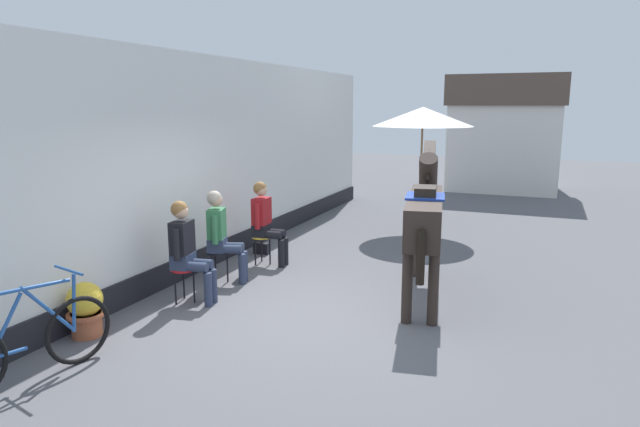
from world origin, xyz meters
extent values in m
plane|color=#56565B|center=(0.00, 3.00, 0.00)|extent=(40.00, 40.00, 0.00)
cube|color=white|center=(-2.55, 1.50, 1.70)|extent=(0.30, 14.00, 3.40)
cube|color=black|center=(-2.53, 1.50, 0.18)|extent=(0.34, 14.00, 0.36)
cube|color=silver|center=(1.40, 11.93, 1.30)|extent=(3.20, 2.40, 2.60)
cube|color=brown|center=(1.40, 11.93, 3.05)|extent=(3.40, 2.60, 0.90)
cylinder|color=red|center=(-1.76, -0.29, 0.46)|extent=(0.34, 0.34, 0.03)
cylinder|color=black|center=(-1.63, -0.27, 0.22)|extent=(0.02, 0.02, 0.45)
cylinder|color=black|center=(-1.85, -0.19, 0.22)|extent=(0.02, 0.02, 0.45)
cylinder|color=black|center=(-1.81, -0.43, 0.22)|extent=(0.02, 0.02, 0.45)
cube|color=#2D3851|center=(-1.76, -0.29, 0.58)|extent=(0.29, 0.35, 0.20)
cube|color=black|center=(-1.76, -0.29, 0.90)|extent=(0.27, 0.37, 0.44)
sphere|color=tan|center=(-1.76, -0.29, 1.25)|extent=(0.20, 0.20, 0.20)
sphere|color=olive|center=(-1.78, -0.30, 1.28)|extent=(0.22, 0.22, 0.22)
cylinder|color=#2D3851|center=(-1.59, -0.19, 0.53)|extent=(0.40, 0.19, 0.13)
cylinder|color=#2D3851|center=(-1.40, -0.15, 0.23)|extent=(0.11, 0.11, 0.46)
cylinder|color=#2D3851|center=(-1.56, -0.34, 0.53)|extent=(0.40, 0.19, 0.13)
cylinder|color=#2D3851|center=(-1.38, -0.31, 0.23)|extent=(0.11, 0.11, 0.46)
cylinder|color=black|center=(-1.78, -0.09, 0.85)|extent=(0.09, 0.09, 0.42)
cylinder|color=black|center=(-1.71, -0.49, 0.85)|extent=(0.09, 0.09, 0.42)
cylinder|color=black|center=(-1.82, 0.62, 0.46)|extent=(0.34, 0.34, 0.03)
cylinder|color=black|center=(-1.68, 0.67, 0.22)|extent=(0.02, 0.02, 0.45)
cylinder|color=black|center=(-1.92, 0.71, 0.22)|extent=(0.02, 0.02, 0.45)
cylinder|color=black|center=(-1.84, 0.48, 0.22)|extent=(0.02, 0.02, 0.45)
cube|color=#2D3851|center=(-1.82, 0.62, 0.58)|extent=(0.33, 0.38, 0.20)
cube|color=#337247|center=(-1.82, 0.62, 0.90)|extent=(0.32, 0.39, 0.44)
sphere|color=tan|center=(-1.82, 0.62, 1.25)|extent=(0.20, 0.20, 0.20)
sphere|color=#B2A38E|center=(-1.83, 0.61, 1.28)|extent=(0.22, 0.22, 0.22)
cylinder|color=#2D3851|center=(-1.66, 0.76, 0.53)|extent=(0.40, 0.25, 0.13)
cylinder|color=#2D3851|center=(-1.48, 0.82, 0.23)|extent=(0.11, 0.11, 0.46)
cylinder|color=#2D3851|center=(-1.61, 0.61, 0.53)|extent=(0.40, 0.25, 0.13)
cylinder|color=#2D3851|center=(-1.43, 0.67, 0.23)|extent=(0.11, 0.11, 0.46)
cylinder|color=#337247|center=(-1.86, 0.82, 0.85)|extent=(0.09, 0.09, 0.42)
cylinder|color=#337247|center=(-1.73, 0.44, 0.85)|extent=(0.09, 0.09, 0.42)
cylinder|color=gold|center=(-1.66, 1.73, 0.46)|extent=(0.34, 0.34, 0.03)
cylinder|color=black|center=(-1.52, 1.74, 0.22)|extent=(0.02, 0.02, 0.45)
cylinder|color=black|center=(-1.74, 1.85, 0.22)|extent=(0.02, 0.02, 0.45)
cylinder|color=black|center=(-1.73, 1.61, 0.22)|extent=(0.02, 0.02, 0.45)
cube|color=black|center=(-1.66, 1.73, 0.58)|extent=(0.26, 0.33, 0.20)
cube|color=maroon|center=(-1.66, 1.73, 0.90)|extent=(0.24, 0.35, 0.44)
sphere|color=tan|center=(-1.66, 1.73, 1.25)|extent=(0.20, 0.20, 0.20)
sphere|color=olive|center=(-1.68, 1.73, 1.28)|extent=(0.22, 0.22, 0.22)
cylinder|color=black|center=(-1.48, 1.82, 0.53)|extent=(0.39, 0.15, 0.13)
cylinder|color=black|center=(-1.29, 1.83, 0.23)|extent=(0.11, 0.11, 0.46)
cylinder|color=black|center=(-1.47, 1.66, 0.53)|extent=(0.39, 0.15, 0.13)
cylinder|color=black|center=(-1.28, 1.67, 0.23)|extent=(0.11, 0.11, 0.46)
cylinder|color=maroon|center=(-1.65, 1.93, 0.85)|extent=(0.09, 0.09, 0.42)
cylinder|color=maroon|center=(-1.63, 1.54, 0.85)|extent=(0.09, 0.09, 0.42)
cube|color=#2D231E|center=(1.17, 1.10, 1.16)|extent=(0.81, 2.24, 0.52)
cylinder|color=#2D231E|center=(0.85, 2.04, 0.45)|extent=(0.13, 0.13, 0.90)
cylinder|color=#2D231E|center=(1.15, 2.09, 0.45)|extent=(0.13, 0.13, 0.90)
cylinder|color=#2D231E|center=(1.18, 0.13, 0.45)|extent=(0.13, 0.13, 0.90)
cylinder|color=#2D231E|center=(1.48, 0.18, 0.45)|extent=(0.13, 0.13, 0.90)
cylinder|color=#2D231E|center=(0.96, 2.28, 1.55)|extent=(0.38, 0.67, 0.73)
cube|color=#2D231E|center=(0.90, 2.62, 1.86)|extent=(0.27, 0.55, 0.40)
cube|color=black|center=(0.96, 2.26, 1.69)|extent=(0.15, 0.63, 0.48)
cylinder|color=black|center=(1.36, -0.02, 0.89)|extent=(0.12, 0.12, 0.65)
cube|color=navy|center=(1.18, 1.00, 1.44)|extent=(0.60, 0.68, 0.03)
cube|color=black|center=(1.18, 1.00, 1.51)|extent=(0.35, 0.48, 0.12)
cylinder|color=#A85638|center=(-2.14, -1.65, 0.14)|extent=(0.34, 0.34, 0.28)
cylinder|color=#A85638|center=(-2.14, -1.65, 0.26)|extent=(0.43, 0.43, 0.04)
sphere|color=gold|center=(-2.14, -1.65, 0.44)|extent=(0.40, 0.40, 0.40)
torus|color=black|center=(-1.69, -2.20, 0.36)|extent=(0.22, 0.70, 0.71)
cylinder|color=#235199|center=(-1.75, -2.47, 0.67)|extent=(0.16, 0.50, 0.60)
cylinder|color=#235199|center=(-1.85, -2.86, 0.64)|extent=(0.12, 0.35, 0.55)
cylinder|color=#235199|center=(-1.79, -2.63, 0.93)|extent=(0.23, 0.79, 0.09)
cylinder|color=#235199|center=(-1.69, -2.22, 0.66)|extent=(0.06, 0.09, 0.60)
cylinder|color=#235199|center=(-1.70, -2.24, 1.01)|extent=(0.49, 0.15, 0.03)
cylinder|color=black|center=(0.18, 5.45, 0.03)|extent=(0.44, 0.44, 0.06)
cylinder|color=olive|center=(0.18, 5.45, 1.10)|extent=(0.04, 0.04, 2.20)
cone|color=silver|center=(0.18, 5.45, 2.38)|extent=(2.10, 2.10, 0.40)
cube|color=black|center=(-1.98, 2.29, 0.10)|extent=(0.28, 0.12, 0.20)
camera|label=1|loc=(2.62, -6.19, 2.62)|focal=31.07mm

